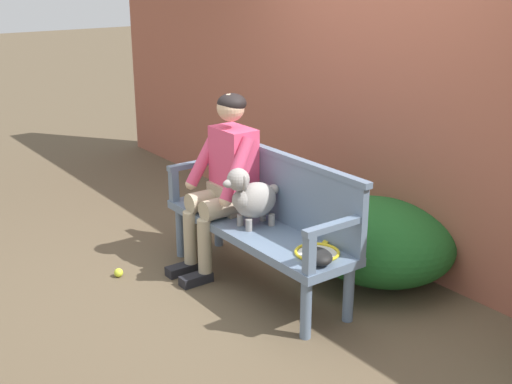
# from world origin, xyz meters

# --- Properties ---
(ground_plane) EXTENTS (40.00, 40.00, 0.00)m
(ground_plane) POSITION_xyz_m (0.00, 0.00, 0.00)
(ground_plane) COLOR brown
(brick_garden_fence) EXTENTS (8.00, 0.30, 2.23)m
(brick_garden_fence) POSITION_xyz_m (0.00, 1.22, 1.12)
(brick_garden_fence) COLOR #9E5642
(brick_garden_fence) RESTS_ON ground
(hedge_bush_mid_left) EXTENTS (1.17, 1.04, 0.57)m
(hedge_bush_mid_left) POSITION_xyz_m (0.40, 0.80, 0.28)
(hedge_bush_mid_left) COLOR #1E5B23
(hedge_bush_mid_left) RESTS_ON ground
(garden_bench) EXTENTS (1.68, 0.48, 0.46)m
(garden_bench) POSITION_xyz_m (0.00, 0.00, 0.39)
(garden_bench) COLOR slate
(garden_bench) RESTS_ON ground
(bench_backrest) EXTENTS (1.72, 0.06, 0.50)m
(bench_backrest) POSITION_xyz_m (0.00, 0.21, 0.71)
(bench_backrest) COLOR slate
(bench_backrest) RESTS_ON garden_bench
(bench_armrest_left_end) EXTENTS (0.06, 0.48, 0.28)m
(bench_armrest_left_end) POSITION_xyz_m (-0.80, -0.09, 0.66)
(bench_armrest_left_end) COLOR slate
(bench_armrest_left_end) RESTS_ON garden_bench
(bench_armrest_right_end) EXTENTS (0.06, 0.48, 0.28)m
(bench_armrest_right_end) POSITION_xyz_m (0.80, -0.09, 0.66)
(bench_armrest_right_end) COLOR slate
(bench_armrest_right_end) RESTS_ON garden_bench
(person_seated) EXTENTS (0.56, 0.64, 1.33)m
(person_seated) POSITION_xyz_m (-0.37, -0.01, 0.73)
(person_seated) COLOR black
(person_seated) RESTS_ON ground
(dog_on_bench) EXTENTS (0.23, 0.44, 0.44)m
(dog_on_bench) POSITION_xyz_m (-0.01, -0.03, 0.68)
(dog_on_bench) COLOR gray
(dog_on_bench) RESTS_ON garden_bench
(tennis_racket) EXTENTS (0.41, 0.57, 0.03)m
(tennis_racket) POSITION_xyz_m (0.60, 0.06, 0.47)
(tennis_racket) COLOR yellow
(tennis_racket) RESTS_ON garden_bench
(baseball_glove) EXTENTS (0.26, 0.22, 0.09)m
(baseball_glove) POSITION_xyz_m (0.72, -0.06, 0.50)
(baseball_glove) COLOR black
(baseball_glove) RESTS_ON garden_bench
(tennis_ball) EXTENTS (0.07, 0.07, 0.07)m
(tennis_ball) POSITION_xyz_m (-0.70, -0.74, 0.03)
(tennis_ball) COLOR #CCDB33
(tennis_ball) RESTS_ON ground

